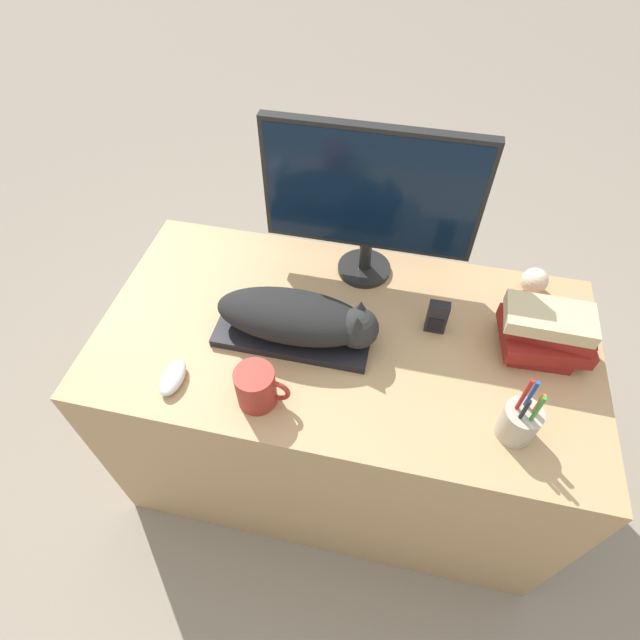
{
  "coord_description": "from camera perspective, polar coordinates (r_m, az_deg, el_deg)",
  "views": [
    {
      "loc": [
        0.11,
        -0.47,
        1.78
      ],
      "look_at": [
        -0.07,
        0.34,
        0.79
      ],
      "focal_mm": 28.0,
      "sensor_mm": 36.0,
      "label": 1
    }
  ],
  "objects": [
    {
      "name": "phone",
      "position": [
        1.34,
        13.23,
        0.31
      ],
      "size": [
        0.05,
        0.03,
        0.1
      ],
      "color": "black",
      "rests_on": "desk"
    },
    {
      "name": "coffee_mug",
      "position": [
        1.18,
        -7.22,
        -7.63
      ],
      "size": [
        0.13,
        0.1,
        0.11
      ],
      "color": "#9E2D23",
      "rests_on": "desk"
    },
    {
      "name": "book_stack",
      "position": [
        1.37,
        24.44,
        -1.18
      ],
      "size": [
        0.24,
        0.19,
        0.15
      ],
      "color": "maroon",
      "rests_on": "desk"
    },
    {
      "name": "pen_cup",
      "position": [
        1.22,
        21.82,
        -10.72
      ],
      "size": [
        0.09,
        0.09,
        0.2
      ],
      "color": "#B2A893",
      "rests_on": "desk"
    },
    {
      "name": "keyboard",
      "position": [
        1.32,
        -3.06,
        -1.48
      ],
      "size": [
        0.41,
        0.17,
        0.02
      ],
      "color": "black",
      "rests_on": "desk"
    },
    {
      "name": "desk",
      "position": [
        1.64,
        2.47,
        -9.6
      ],
      "size": [
        1.33,
        0.7,
        0.73
      ],
      "color": "tan",
      "rests_on": "ground_plane"
    },
    {
      "name": "monitor",
      "position": [
        1.33,
        5.82,
        13.91
      ],
      "size": [
        0.57,
        0.16,
        0.46
      ],
      "color": "black",
      "rests_on": "desk"
    },
    {
      "name": "cat",
      "position": [
        1.27,
        -2.05,
        0.24
      ],
      "size": [
        0.42,
        0.16,
        0.12
      ],
      "color": "black",
      "rests_on": "keyboard"
    },
    {
      "name": "computer_mouse",
      "position": [
        1.29,
        -16.48,
        -6.37
      ],
      "size": [
        0.06,
        0.1,
        0.03
      ],
      "color": "silver",
      "rests_on": "desk"
    },
    {
      "name": "ground_plane",
      "position": [
        1.84,
        -0.19,
        -24.66
      ],
      "size": [
        12.0,
        12.0,
        0.0
      ],
      "primitive_type": "plane",
      "color": "gray"
    },
    {
      "name": "baseball",
      "position": [
        1.54,
        23.31,
        4.14
      ],
      "size": [
        0.07,
        0.07,
        0.07
      ],
      "color": "beige",
      "rests_on": "desk"
    }
  ]
}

